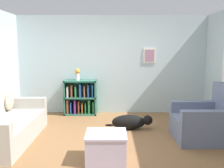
# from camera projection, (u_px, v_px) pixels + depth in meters

# --- Properties ---
(ground_plane) EXTENTS (14.00, 14.00, 0.00)m
(ground_plane) POSITION_uv_depth(u_px,v_px,m) (112.00, 143.00, 4.66)
(ground_plane) COLOR brown
(wall_back) EXTENTS (5.60, 0.13, 2.60)m
(wall_back) POSITION_uv_depth(u_px,v_px,m) (112.00, 65.00, 6.70)
(wall_back) COLOR silver
(wall_back) RESTS_ON ground_plane
(couch) EXTENTS (0.93, 2.10, 0.81)m
(couch) POSITION_uv_depth(u_px,v_px,m) (5.00, 126.00, 4.71)
(couch) COLOR #ADA89E
(couch) RESTS_ON ground_plane
(bookshelf) EXTENTS (0.84, 0.34, 0.91)m
(bookshelf) POSITION_uv_depth(u_px,v_px,m) (80.00, 98.00, 6.61)
(bookshelf) COLOR #2D6B56
(bookshelf) RESTS_ON ground_plane
(recliner_chair) EXTENTS (1.06, 0.97, 1.06)m
(recliner_chair) POSITION_uv_depth(u_px,v_px,m) (206.00, 122.00, 4.78)
(recliner_chair) COLOR slate
(recliner_chair) RESTS_ON ground_plane
(coffee_table) EXTENTS (0.63, 0.57, 0.45)m
(coffee_table) POSITION_uv_depth(u_px,v_px,m) (106.00, 146.00, 3.89)
(coffee_table) COLOR #BCB2D1
(coffee_table) RESTS_ON ground_plane
(dog) EXTENTS (1.03, 0.29, 0.32)m
(dog) POSITION_uv_depth(u_px,v_px,m) (131.00, 122.00, 5.40)
(dog) COLOR black
(dog) RESTS_ON ground_plane
(vase) EXTENTS (0.14, 0.14, 0.31)m
(vase) POSITION_uv_depth(u_px,v_px,m) (77.00, 74.00, 6.50)
(vase) COLOR silver
(vase) RESTS_ON bookshelf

